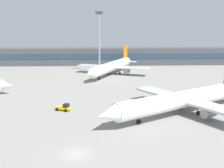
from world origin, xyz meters
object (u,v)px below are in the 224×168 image
(airplane_far, at_px, (112,67))
(baggage_tug_yellow, at_px, (64,107))
(airplane_near, at_px, (183,100))
(floodlight_tower_west, at_px, (99,38))

(airplane_far, xyz_separation_m, baggage_tug_yellow, (-13.55, -51.24, -2.66))
(airplane_far, distance_m, baggage_tug_yellow, 53.07)
(airplane_near, bearing_deg, floodlight_tower_west, 107.44)
(floodlight_tower_west, bearing_deg, airplane_far, -50.68)
(airplane_near, distance_m, airplane_far, 56.67)
(airplane_far, bearing_deg, airplane_near, -75.65)
(baggage_tug_yellow, height_order, floodlight_tower_west, floodlight_tower_west)
(airplane_far, relative_size, baggage_tug_yellow, 11.08)
(airplane_near, xyz_separation_m, airplane_far, (-14.04, 54.90, 0.07))
(baggage_tug_yellow, relative_size, floodlight_tower_west, 0.15)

